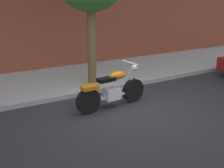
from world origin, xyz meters
TOP-DOWN VIEW (x-y plane):
  - ground_plane at (0.00, 0.00)m, footprint 60.00×60.00m
  - sidewalk at (0.00, 3.28)m, footprint 21.42×3.35m
  - motorcycle at (-0.30, 0.43)m, footprint 2.16×0.70m

SIDE VIEW (x-z plane):
  - ground_plane at x=0.00m, z-range 0.00..0.00m
  - sidewalk at x=0.00m, z-range 0.00..0.14m
  - motorcycle at x=-0.30m, z-range -0.12..1.05m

